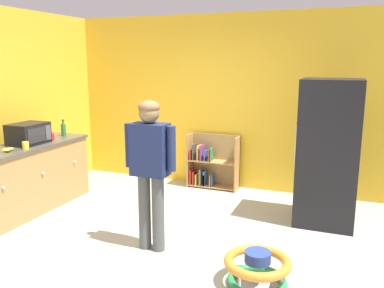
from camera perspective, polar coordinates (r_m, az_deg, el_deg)
The scene contains 14 objects.
ground_plane at distance 4.52m, azimuth -3.49°, elevation -14.24°, with size 12.00×12.00×0.00m, color #A9A89A.
back_wall at distance 6.28m, azimuth 5.34°, elevation 5.95°, with size 5.20×0.06×2.70m, color gold.
left_side_wall at distance 6.28m, azimuth -22.79°, elevation 5.09°, with size 0.06×2.99×2.70m, color gold.
kitchen_counter at distance 5.76m, azimuth -22.84°, elevation -4.59°, with size 0.65×1.98×0.90m.
refrigerator at distance 5.11m, azimuth 18.91°, elevation -1.20°, with size 0.73×0.68×1.78m.
bookshelf at distance 6.35m, azimuth 2.68°, elevation -3.02°, with size 0.80×0.28×0.85m.
standing_person at distance 4.12m, azimuth -6.00°, elevation -2.54°, with size 0.57×0.22×1.60m.
baby_walker at distance 3.79m, azimuth 9.33°, elevation -17.17°, with size 0.60×0.60×0.32m.
microwave at distance 5.70m, azimuth -22.37°, elevation 1.38°, with size 0.37×0.48×0.28m.
banana_bunch at distance 5.33m, azimuth -24.77°, elevation -0.71°, with size 0.12×0.16×0.04m.
green_glass_bottle at distance 6.13m, azimuth -17.92°, elevation 1.98°, with size 0.07×0.07×0.25m.
yellow_cup at distance 5.40m, azimuth -22.74°, elevation -0.19°, with size 0.08×0.08×0.10m, color yellow.
red_cup at distance 5.91m, azimuth -19.48°, elevation 1.01°, with size 0.08×0.08×0.10m, color red.
blue_cup at distance 6.04m, azimuth -20.17°, elevation 1.19°, with size 0.08×0.08×0.10m, color blue.
Camera 1 is at (1.72, -3.68, 1.98)m, focal length 37.25 mm.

